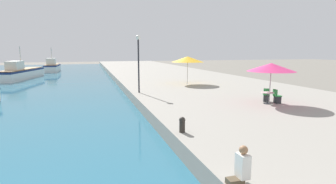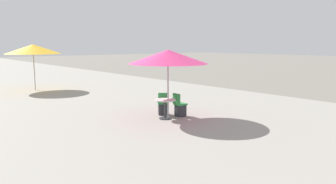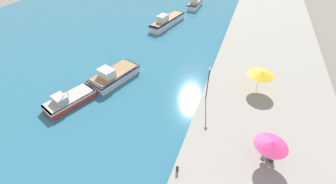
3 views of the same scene
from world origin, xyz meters
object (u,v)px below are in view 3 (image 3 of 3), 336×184
cafe_chair_left (271,159)px  mooring_bollard (177,168)px  fishing_boat_mid (114,75)px  fishing_boat_near (69,100)px  cafe_umbrella_white (261,73)px  lamppost (209,78)px  cafe_umbrella_pink (272,143)px  cafe_table (264,155)px  fishing_boat_far (167,21)px  cafe_chair_right (268,153)px  fishing_boat_distant (195,4)px

cafe_chair_left → mooring_bollard: cafe_chair_left is taller
fishing_boat_mid → fishing_boat_near: bearing=-95.9°
cafe_umbrella_white → lamppost: bearing=-143.6°
cafe_chair_left → lamppost: bearing=-129.0°
cafe_chair_left → fishing_boat_near: bearing=-89.4°
lamppost → cafe_umbrella_white: bearing=36.4°
cafe_umbrella_pink → fishing_boat_near: bearing=178.3°
cafe_table → lamppost: 10.08m
fishing_boat_far → cafe_chair_right: bearing=-41.3°
fishing_boat_distant → mooring_bollard: bearing=-76.0°
cafe_table → cafe_chair_left: size_ratio=0.88×
cafe_umbrella_white → cafe_table: bearing=-83.8°
cafe_table → lamppost: (-7.00, 6.79, 2.56)m
fishing_boat_far → cafe_chair_left: fishing_boat_far is taller
fishing_boat_near → fishing_boat_distant: size_ratio=0.96×
fishing_boat_near → cafe_umbrella_white: 24.30m
fishing_boat_far → cafe_chair_right: (20.59, -27.78, 0.13)m
fishing_boat_mid → fishing_boat_distant: fishing_boat_distant is taller
fishing_boat_far → lamppost: lamppost is taller
fishing_boat_far → lamppost: 25.49m
cafe_table → cafe_chair_right: 0.75m
fishing_boat_far → cafe_chair_right: size_ratio=11.95×
fishing_boat_far → cafe_table: fishing_boat_far is taller
cafe_umbrella_pink → cafe_umbrella_white: cafe_umbrella_white is taller
fishing_boat_mid → mooring_bollard: size_ratio=11.99×
fishing_boat_mid → cafe_chair_right: fishing_boat_mid is taller
fishing_boat_distant → mooring_bollard: fishing_boat_distant is taller
fishing_boat_distant → cafe_chair_left: fishing_boat_distant is taller
fishing_boat_mid → cafe_chair_left: fishing_boat_mid is taller
fishing_boat_distant → cafe_table: bearing=-65.9°
fishing_boat_mid → mooring_bollard: 17.24m
cafe_umbrella_white → lamppost: lamppost is taller
cafe_chair_left → lamppost: lamppost is taller
cafe_umbrella_pink → cafe_chair_right: size_ratio=3.28×
mooring_bollard → fishing_boat_far: bearing=111.9°
cafe_umbrella_white → cafe_chair_right: bearing=-81.4°
fishing_boat_far → cafe_umbrella_white: (19.00, -17.32, 2.29)m
cafe_chair_right → cafe_umbrella_white: bearing=130.7°
lamppost → fishing_boat_far: bearing=121.4°
fishing_boat_near → fishing_boat_mid: fishing_boat_mid is taller
cafe_table → cafe_chair_right: (0.38, 0.61, -0.21)m
cafe_chair_right → mooring_bollard: (-7.58, -4.58, 0.02)m
lamppost → cafe_chair_left: bearing=-41.4°
cafe_chair_right → lamppost: size_ratio=0.20×
fishing_boat_near → fishing_boat_mid: bearing=88.1°
cafe_chair_right → lamppost: lamppost is taller
fishing_boat_far → cafe_umbrella_pink: (20.39, -28.35, 2.14)m
cafe_umbrella_pink → cafe_chair_right: bearing=70.7°
cafe_umbrella_white → cafe_chair_left: 11.47m
fishing_boat_far → mooring_bollard: 34.88m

